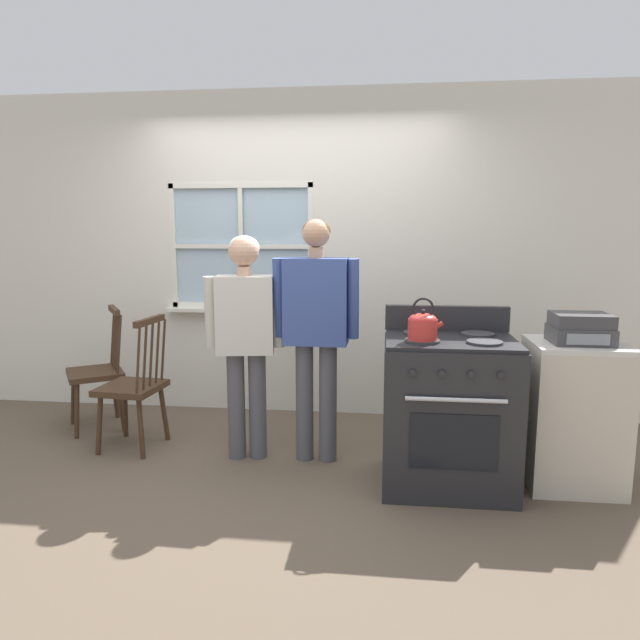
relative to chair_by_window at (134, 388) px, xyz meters
The scene contains 11 objects.
ground_plane 1.20m from the chair_by_window, 21.21° to the right, with size 16.00×16.00×0.00m, color brown.
wall_back 1.71m from the chair_by_window, 43.00° to the left, with size 6.40×0.16×2.70m.
chair_by_window is the anchor object (origin of this frame).
chair_near_wall 0.60m from the chair_by_window, 141.26° to the left, with size 0.57×0.57×0.96m.
person_elderly_left 0.98m from the chair_by_window, ahead, with size 0.54×0.26×1.53m.
person_teen_center 1.43m from the chair_by_window, ahead, with size 0.57×0.22×1.64m.
stove 2.21m from the chair_by_window, ahead, with size 0.79×0.68×1.08m.
kettle 2.14m from the chair_by_window, 13.39° to the right, with size 0.21×0.17×0.25m.
potted_plant 1.17m from the chair_by_window, 60.68° to the left, with size 0.14×0.14×0.30m.
side_counter 2.95m from the chair_by_window, ahead, with size 0.55×0.50×0.90m.
stereo 3.01m from the chair_by_window, ahead, with size 0.34×0.29×0.18m.
Camera 1 is at (0.75, -3.37, 1.58)m, focal length 32.00 mm.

